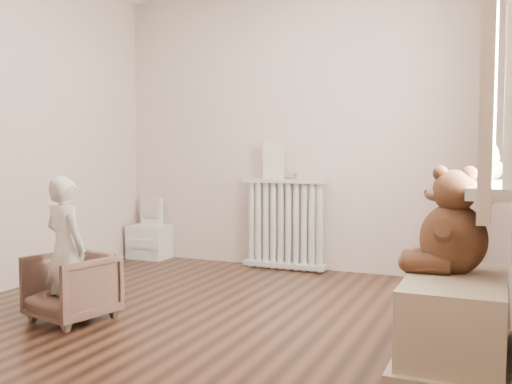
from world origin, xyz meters
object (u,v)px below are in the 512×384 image
at_px(armchair, 72,287).
at_px(teddy_bear, 454,228).
at_px(child, 65,248).
at_px(toy_bench, 455,320).
at_px(toy_vanity, 149,231).
at_px(plush_cat, 491,165).
at_px(radiator, 285,227).

relative_size(armchair, teddy_bear, 0.84).
height_order(child, toy_bench, child).
height_order(toy_vanity, armchair, toy_vanity).
distance_m(armchair, plush_cat, 2.74).
xyz_separation_m(toy_bench, teddy_bear, (-0.03, 0.11, 0.47)).
xyz_separation_m(radiator, plush_cat, (1.76, -1.09, 0.61)).
xyz_separation_m(radiator, teddy_bear, (1.59, -1.67, 0.28)).
bearing_deg(toy_bench, armchair, -173.51).
bearing_deg(plush_cat, toy_vanity, 166.00).
height_order(child, teddy_bear, teddy_bear).
height_order(toy_bench, teddy_bear, teddy_bear).
bearing_deg(toy_vanity, plush_cat, -18.23).
distance_m(teddy_bear, plush_cat, 0.69).
height_order(radiator, toy_bench, radiator).
height_order(radiator, toy_vanity, radiator).
relative_size(teddy_bear, plush_cat, 2.36).
height_order(armchair, teddy_bear, teddy_bear).
relative_size(child, toy_bench, 0.99).
bearing_deg(child, toy_vanity, -56.38).
bearing_deg(radiator, armchair, -108.73).
height_order(teddy_bear, plush_cat, plush_cat).
bearing_deg(toy_bench, plush_cat, 78.52).
relative_size(radiator, toy_bench, 0.90).
distance_m(armchair, teddy_bear, 2.35).
bearing_deg(armchair, teddy_bear, 22.55).
relative_size(toy_bench, plush_cat, 3.86).
bearing_deg(teddy_bear, armchair, -175.08).
xyz_separation_m(child, teddy_bear, (2.28, 0.42, 0.20)).
relative_size(armchair, plush_cat, 1.99).
bearing_deg(radiator, teddy_bear, -46.38).
relative_size(radiator, child, 0.91).
relative_size(radiator, plush_cat, 3.48).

